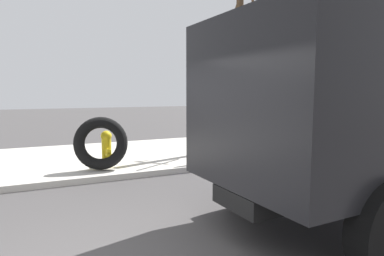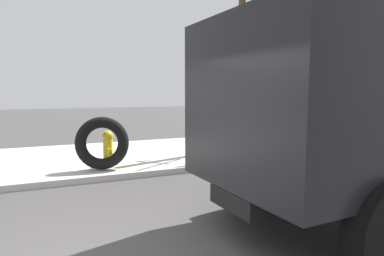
% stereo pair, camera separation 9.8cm
% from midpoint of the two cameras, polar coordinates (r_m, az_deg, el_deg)
% --- Properties ---
extents(sidewalk_curb, '(36.00, 5.00, 0.15)m').
position_cam_midpoint_polar(sidewalk_curb, '(10.20, -20.96, -5.26)').
color(sidewalk_curb, '#BCB7AD').
rests_on(sidewalk_curb, ground).
extents(fire_hydrant, '(0.27, 0.61, 0.93)m').
position_cam_midpoint_polar(fire_hydrant, '(8.55, -13.87, -3.31)').
color(fire_hydrant, yellow).
rests_on(fire_hydrant, sidewalk_curb).
extents(loose_tire, '(1.34, 0.72, 1.30)m').
position_cam_midpoint_polar(loose_tire, '(8.32, -14.81, -2.51)').
color(loose_tire, black).
rests_on(loose_tire, sidewalk_curb).
extents(stop_sign, '(0.76, 0.08, 2.08)m').
position_cam_midpoint_polar(stop_sign, '(9.37, 6.69, 3.48)').
color(stop_sign, gray).
rests_on(stop_sign, sidewalk_curb).
extents(bare_tree, '(1.28, 1.07, 5.46)m').
position_cam_midpoint_polar(bare_tree, '(11.17, 8.71, 11.05)').
color(bare_tree, '#4C3823').
rests_on(bare_tree, sidewalk_curb).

